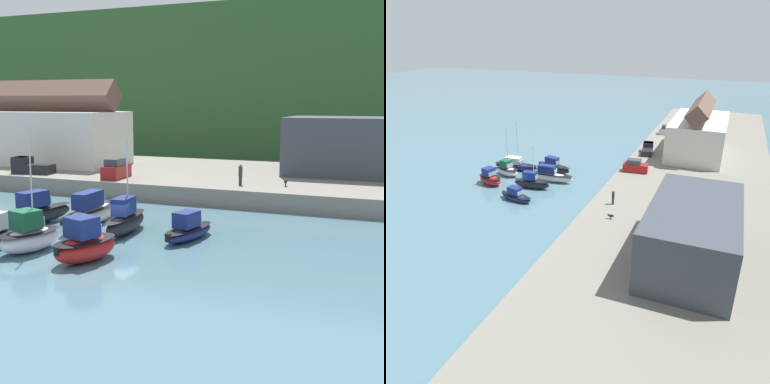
# 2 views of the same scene
# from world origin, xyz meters

# --- Properties ---
(ground_plane) EXTENTS (320.00, 320.00, 0.00)m
(ground_plane) POSITION_xyz_m (0.00, 0.00, 0.00)
(ground_plane) COLOR slate
(quay_promenade) EXTENTS (136.78, 24.76, 1.77)m
(quay_promenade) POSITION_xyz_m (0.00, 26.22, 0.88)
(quay_promenade) COLOR gray
(quay_promenade) RESTS_ON ground_plane
(harbor_clubhouse) EXTENTS (18.79, 9.84, 10.96)m
(harbor_clubhouse) POSITION_xyz_m (-24.10, 25.28, 5.82)
(harbor_clubhouse) COLOR silver
(harbor_clubhouse) RESTS_ON quay_promenade
(yacht_club_building) EXTENTS (15.83, 8.75, 6.48)m
(yacht_club_building) POSITION_xyz_m (14.33, 28.66, 5.01)
(yacht_club_building) COLOR #3D424C
(yacht_club_building) RESTS_ON quay_promenade
(moored_boat_0) EXTENTS (3.29, 7.30, 2.79)m
(moored_boat_0) POSITION_xyz_m (-8.58, 1.74, 1.03)
(moored_boat_0) COLOR black
(moored_boat_0) RESTS_ON ground_plane
(moored_boat_1) EXTENTS (2.09, 8.70, 2.85)m
(moored_boat_1) POSITION_xyz_m (-4.16, 3.00, 1.06)
(moored_boat_1) COLOR white
(moored_boat_1) RESTS_ON ground_plane
(moored_boat_2) EXTENTS (2.16, 6.37, 7.27)m
(moored_boat_2) POSITION_xyz_m (-0.22, 1.72, 1.07)
(moored_boat_2) COLOR black
(moored_boat_2) RESTS_ON ground_plane
(moored_boat_3) EXTENTS (2.78, 5.82, 2.15)m
(moored_boat_3) POSITION_xyz_m (4.93, 1.82, 0.76)
(moored_boat_3) COLOR navy
(moored_boat_3) RESTS_ON ground_plane
(moored_boat_4) EXTENTS (3.24, 8.69, 9.18)m
(moored_boat_4) POSITION_xyz_m (-6.99, -5.38, 0.88)
(moored_boat_4) COLOR navy
(moored_boat_4) RESTS_ON ground_plane
(moored_boat_5) EXTENTS (3.36, 5.00, 8.68)m
(moored_boat_5) POSITION_xyz_m (-3.76, -5.10, 1.09)
(moored_boat_5) COLOR white
(moored_boat_5) RESTS_ON ground_plane
(moored_boat_6) EXTENTS (3.64, 5.13, 2.93)m
(moored_boat_6) POSITION_xyz_m (0.93, -5.57, 1.09)
(moored_boat_6) COLOR red
(moored_boat_6) RESTS_ON ground_plane
(parked_car_0) EXTENTS (2.20, 4.36, 2.16)m
(parked_car_0) POSITION_xyz_m (-9.73, 16.70, 2.69)
(parked_car_0) COLOR maroon
(parked_car_0) RESTS_ON quay_promenade
(parked_car_3) EXTENTS (2.13, 4.33, 2.16)m
(parked_car_3) POSITION_xyz_m (-36.43, 17.66, 2.69)
(parked_car_3) COLOR #B7B7BC
(parked_car_3) RESTS_ON quay_promenade
(pickup_truck_0) EXTENTS (4.94, 2.54, 1.90)m
(pickup_truck_0) POSITION_xyz_m (-20.92, 16.36, 2.59)
(pickup_truck_0) COLOR black
(pickup_truck_0) RESTS_ON quay_promenade
(person_on_quay) EXTENTS (0.40, 0.40, 2.14)m
(person_on_quay) POSITION_xyz_m (4.17, 17.11, 2.87)
(person_on_quay) COLOR #232838
(person_on_quay) RESTS_ON quay_promenade
(dog_on_quay) EXTENTS (0.41, 0.88, 0.68)m
(dog_on_quay) POSITION_xyz_m (8.48, 18.15, 2.23)
(dog_on_quay) COLOR black
(dog_on_quay) RESTS_ON quay_promenade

